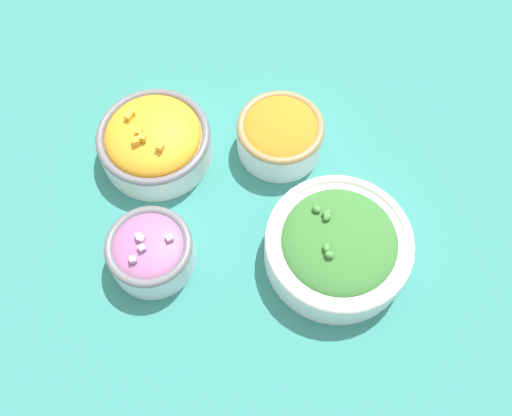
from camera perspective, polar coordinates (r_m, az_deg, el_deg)
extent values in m
plane|color=#337F75|center=(0.81, 0.00, -0.93)|extent=(3.00, 3.00, 0.00)
cylinder|color=silver|center=(0.78, -10.40, -4.47)|extent=(0.12, 0.12, 0.05)
torus|color=slate|center=(0.75, -10.72, -3.74)|extent=(0.12, 0.12, 0.01)
ellipsoid|color=#9E5B8E|center=(0.75, -10.72, -3.74)|extent=(0.10, 0.10, 0.02)
cube|color=#C699C1|center=(0.74, -11.39, -3.04)|extent=(0.01, 0.01, 0.01)
cube|color=#C699C1|center=(0.74, -11.33, -3.95)|extent=(0.01, 0.01, 0.01)
cube|color=#C699C1|center=(0.75, -11.59, -2.82)|extent=(0.01, 0.01, 0.01)
cube|color=#C699C1|center=(0.74, -12.21, -5.06)|extent=(0.01, 0.01, 0.01)
cube|color=#C699C1|center=(0.74, -8.65, -3.01)|extent=(0.01, 0.01, 0.01)
cylinder|color=white|center=(0.77, 8.05, -4.14)|extent=(0.20, 0.20, 0.05)
torus|color=silver|center=(0.75, 8.30, -3.40)|extent=(0.20, 0.20, 0.01)
ellipsoid|color=#387533|center=(0.75, 8.30, -3.40)|extent=(0.15, 0.15, 0.03)
ellipsoid|color=#47893D|center=(0.75, 6.08, -0.09)|extent=(0.01, 0.01, 0.01)
ellipsoid|color=#47893D|center=(0.72, 7.37, -4.65)|extent=(0.01, 0.01, 0.01)
ellipsoid|color=#47893D|center=(0.74, 7.13, -0.88)|extent=(0.01, 0.01, 0.01)
ellipsoid|color=#47893D|center=(0.74, 7.08, -0.52)|extent=(0.01, 0.02, 0.01)
ellipsoid|color=#47893D|center=(0.72, 7.07, -3.96)|extent=(0.01, 0.02, 0.01)
cylinder|color=white|center=(0.85, 2.41, 7.09)|extent=(0.13, 0.13, 0.05)
torus|color=#997A4C|center=(0.83, 2.48, 8.10)|extent=(0.13, 0.13, 0.01)
ellipsoid|color=orange|center=(0.83, 2.48, 8.10)|extent=(0.11, 0.11, 0.02)
cylinder|color=silver|center=(0.86, -9.99, 6.25)|extent=(0.17, 0.17, 0.05)
torus|color=slate|center=(0.84, -10.25, 7.13)|extent=(0.17, 0.17, 0.01)
ellipsoid|color=orange|center=(0.84, -10.25, 7.13)|extent=(0.14, 0.14, 0.05)
cube|color=#F4A828|center=(0.83, -12.65, 8.90)|extent=(0.01, 0.01, 0.01)
cube|color=#F4A828|center=(0.80, -9.45, 6.23)|extent=(0.01, 0.01, 0.01)
cube|color=#F4A828|center=(0.81, -11.64, 7.48)|extent=(0.01, 0.01, 0.01)
cube|color=#F4A828|center=(0.80, -11.14, 7.13)|extent=(0.01, 0.01, 0.01)
cube|color=#F4A828|center=(0.83, -12.37, 9.33)|extent=(0.01, 0.01, 0.01)
cube|color=#F4A828|center=(0.80, -11.90, 6.57)|extent=(0.01, 0.01, 0.01)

